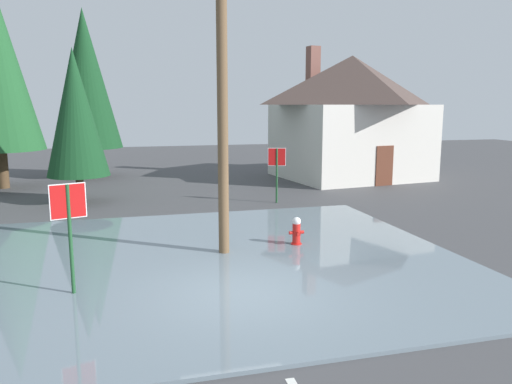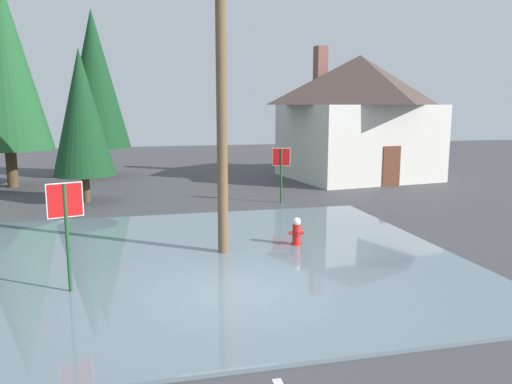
{
  "view_description": "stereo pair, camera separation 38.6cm",
  "coord_description": "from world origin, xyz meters",
  "px_view_note": "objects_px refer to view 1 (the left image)",
  "views": [
    {
      "loc": [
        -2.39,
        -9.88,
        4.02
      ],
      "look_at": [
        1.26,
        3.64,
        1.59
      ],
      "focal_mm": 35.44,
      "sensor_mm": 36.0,
      "label": 1
    },
    {
      "loc": [
        -2.01,
        -9.98,
        4.02
      ],
      "look_at": [
        1.26,
        3.64,
        1.59
      ],
      "focal_mm": 35.44,
      "sensor_mm": 36.0,
      "label": 2
    }
  ],
  "objects_px": {
    "fire_hydrant": "(296,232)",
    "pine_tree_short_left": "(86,79)",
    "stop_sign_near": "(69,217)",
    "pine_tree_tall_left": "(75,113)",
    "stop_sign_far": "(277,164)",
    "utility_pole": "(222,84)",
    "house": "(351,115)"
  },
  "relations": [
    {
      "from": "house",
      "to": "pine_tree_short_left",
      "type": "xyz_separation_m",
      "value": [
        -13.93,
        3.93,
        1.93
      ]
    },
    {
      "from": "house",
      "to": "pine_tree_tall_left",
      "type": "height_order",
      "value": "house"
    },
    {
      "from": "stop_sign_far",
      "to": "pine_tree_short_left",
      "type": "relative_size",
      "value": 0.25
    },
    {
      "from": "fire_hydrant",
      "to": "stop_sign_far",
      "type": "distance_m",
      "value": 6.68
    },
    {
      "from": "utility_pole",
      "to": "pine_tree_short_left",
      "type": "height_order",
      "value": "pine_tree_short_left"
    },
    {
      "from": "stop_sign_near",
      "to": "fire_hydrant",
      "type": "bearing_deg",
      "value": 22.0
    },
    {
      "from": "pine_tree_tall_left",
      "to": "fire_hydrant",
      "type": "bearing_deg",
      "value": -53.07
    },
    {
      "from": "stop_sign_far",
      "to": "house",
      "type": "relative_size",
      "value": 0.27
    },
    {
      "from": "stop_sign_far",
      "to": "house",
      "type": "distance_m",
      "value": 8.75
    },
    {
      "from": "utility_pole",
      "to": "pine_tree_tall_left",
      "type": "xyz_separation_m",
      "value": [
        -4.27,
        8.79,
        -0.86
      ]
    },
    {
      "from": "utility_pole",
      "to": "pine_tree_tall_left",
      "type": "distance_m",
      "value": 9.81
    },
    {
      "from": "fire_hydrant",
      "to": "pine_tree_tall_left",
      "type": "distance_m",
      "value": 11.18
    },
    {
      "from": "stop_sign_near",
      "to": "house",
      "type": "relative_size",
      "value": 0.29
    },
    {
      "from": "utility_pole",
      "to": "house",
      "type": "height_order",
      "value": "utility_pole"
    },
    {
      "from": "fire_hydrant",
      "to": "pine_tree_short_left",
      "type": "distance_m",
      "value": 18.23
    },
    {
      "from": "pine_tree_short_left",
      "to": "stop_sign_far",
      "type": "bearing_deg",
      "value": -51.77
    },
    {
      "from": "pine_tree_tall_left",
      "to": "pine_tree_short_left",
      "type": "distance_m",
      "value": 7.97
    },
    {
      "from": "house",
      "to": "pine_tree_tall_left",
      "type": "relative_size",
      "value": 1.36
    },
    {
      "from": "stop_sign_near",
      "to": "utility_pole",
      "type": "xyz_separation_m",
      "value": [
        3.68,
        2.11,
        2.81
      ]
    },
    {
      "from": "fire_hydrant",
      "to": "pine_tree_short_left",
      "type": "xyz_separation_m",
      "value": [
        -6.4,
        16.34,
        4.94
      ]
    },
    {
      "from": "house",
      "to": "utility_pole",
      "type": "bearing_deg",
      "value": -127.43
    },
    {
      "from": "fire_hydrant",
      "to": "pine_tree_short_left",
      "type": "relative_size",
      "value": 0.09
    },
    {
      "from": "house",
      "to": "pine_tree_short_left",
      "type": "height_order",
      "value": "pine_tree_short_left"
    },
    {
      "from": "stop_sign_far",
      "to": "fire_hydrant",
      "type": "bearing_deg",
      "value": -102.48
    },
    {
      "from": "house",
      "to": "stop_sign_far",
      "type": "bearing_deg",
      "value": -135.54
    },
    {
      "from": "pine_tree_tall_left",
      "to": "pine_tree_short_left",
      "type": "bearing_deg",
      "value": 89.81
    },
    {
      "from": "utility_pole",
      "to": "stop_sign_far",
      "type": "relative_size",
      "value": 3.84
    },
    {
      "from": "utility_pole",
      "to": "house",
      "type": "distance_m",
      "value": 15.98
    },
    {
      "from": "fire_hydrant",
      "to": "stop_sign_far",
      "type": "bearing_deg",
      "value": 77.52
    },
    {
      "from": "stop_sign_near",
      "to": "stop_sign_far",
      "type": "relative_size",
      "value": 1.07
    },
    {
      "from": "pine_tree_short_left",
      "to": "pine_tree_tall_left",
      "type": "bearing_deg",
      "value": -90.19
    },
    {
      "from": "stop_sign_near",
      "to": "pine_tree_tall_left",
      "type": "distance_m",
      "value": 11.09
    }
  ]
}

